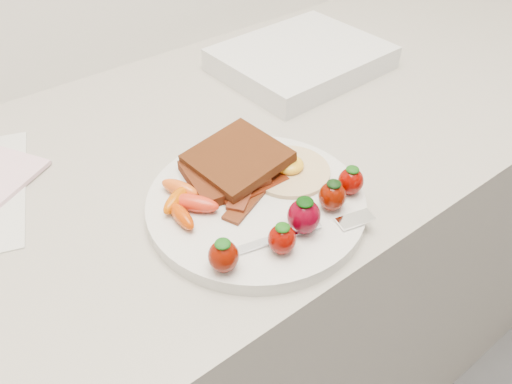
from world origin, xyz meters
TOP-DOWN VIEW (x-y plane):
  - counter at (0.00, 1.70)m, footprint 2.00×0.60m
  - plate at (0.01, 1.55)m, footprint 0.27×0.27m
  - toast_lower at (-0.00, 1.60)m, footprint 0.11×0.11m
  - toast_upper at (0.02, 1.60)m, footprint 0.12×0.12m
  - fried_egg at (0.07, 1.56)m, footprint 0.12×0.12m
  - bacon_strips at (0.01, 1.56)m, footprint 0.11×0.08m
  - baby_carrots at (-0.07, 1.59)m, footprint 0.07×0.10m
  - strawberries at (0.01, 1.47)m, footprint 0.23×0.05m
  - fork at (0.02, 1.46)m, footprint 0.17×0.07m
  - appliance at (0.30, 1.79)m, footprint 0.29×0.23m

SIDE VIEW (x-z plane):
  - counter at x=0.00m, z-range 0.00..0.90m
  - plate at x=0.01m, z-range 0.90..0.92m
  - appliance at x=0.30m, z-range 0.90..0.94m
  - fork at x=0.02m, z-range 0.92..0.92m
  - bacon_strips at x=0.01m, z-range 0.92..0.93m
  - fried_egg at x=0.07m, z-range 0.91..0.93m
  - toast_lower at x=0.00m, z-range 0.92..0.93m
  - baby_carrots at x=-0.07m, z-range 0.92..0.94m
  - strawberries at x=0.01m, z-range 0.91..0.96m
  - toast_upper at x=0.02m, z-range 0.93..0.95m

